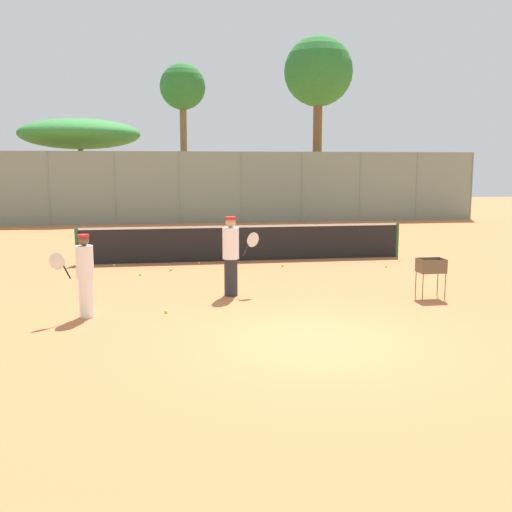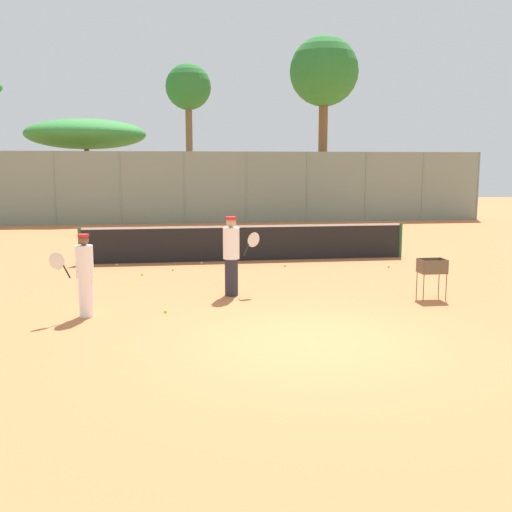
% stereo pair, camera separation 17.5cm
% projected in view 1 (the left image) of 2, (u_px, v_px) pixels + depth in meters
% --- Properties ---
extents(ground_plane, '(80.00, 80.00, 0.00)m').
position_uv_depth(ground_plane, '(314.00, 342.00, 9.83)').
color(ground_plane, '#C67242').
extents(tennis_net, '(9.83, 0.10, 1.07)m').
position_uv_depth(tennis_net, '(244.00, 242.00, 18.00)').
color(tennis_net, '#26592D').
rests_on(tennis_net, ground_plane).
extents(back_fence, '(27.63, 0.08, 3.50)m').
position_uv_depth(back_fence, '(211.00, 187.00, 29.39)').
color(back_fence, gray).
rests_on(back_fence, ground_plane).
extents(tree_0, '(2.47, 2.47, 8.28)m').
position_uv_depth(tree_0, '(183.00, 91.00, 32.44)').
color(tree_0, brown).
rests_on(tree_0, ground_plane).
extents(tree_1, '(3.68, 3.68, 9.63)m').
position_uv_depth(tree_1, '(318.00, 74.00, 31.99)').
color(tree_1, brown).
rests_on(tree_1, ground_plane).
extents(tree_3, '(6.26, 6.26, 5.22)m').
position_uv_depth(tree_3, '(80.00, 134.00, 31.39)').
color(tree_3, brown).
rests_on(tree_3, ground_plane).
extents(player_white_outfit, '(0.89, 0.41, 1.76)m').
position_uv_depth(player_white_outfit, '(231.00, 255.00, 13.15)').
color(player_white_outfit, '#26262D').
rests_on(player_white_outfit, ground_plane).
extents(player_red_cap, '(0.80, 0.51, 1.59)m').
position_uv_depth(player_red_cap, '(85.00, 274.00, 11.29)').
color(player_red_cap, white).
rests_on(player_red_cap, ground_plane).
extents(ball_cart, '(0.56, 0.41, 0.87)m').
position_uv_depth(ball_cart, '(430.00, 269.00, 12.92)').
color(ball_cart, brown).
rests_on(ball_cart, ground_plane).
extents(tennis_ball_0, '(0.07, 0.07, 0.07)m').
position_uv_depth(tennis_ball_0, '(166.00, 311.00, 11.72)').
color(tennis_ball_0, '#D1E54C').
rests_on(tennis_ball_0, ground_plane).
extents(tennis_ball_1, '(0.07, 0.07, 0.07)m').
position_uv_depth(tennis_ball_1, '(171.00, 270.00, 16.35)').
color(tennis_ball_1, '#D1E54C').
rests_on(tennis_ball_1, ground_plane).
extents(tennis_ball_2, '(0.07, 0.07, 0.07)m').
position_uv_depth(tennis_ball_2, '(114.00, 265.00, 17.07)').
color(tennis_ball_2, '#D1E54C').
rests_on(tennis_ball_2, ground_plane).
extents(tennis_ball_3, '(0.07, 0.07, 0.07)m').
position_uv_depth(tennis_ball_3, '(283.00, 265.00, 17.05)').
color(tennis_ball_3, '#D1E54C').
rests_on(tennis_ball_3, ground_plane).
extents(tennis_ball_4, '(0.07, 0.07, 0.07)m').
position_uv_depth(tennis_ball_4, '(199.00, 263.00, 17.45)').
color(tennis_ball_4, '#D1E54C').
rests_on(tennis_ball_4, ground_plane).
extents(tennis_ball_5, '(0.07, 0.07, 0.07)m').
position_uv_depth(tennis_ball_5, '(140.00, 274.00, 15.65)').
color(tennis_ball_5, '#D1E54C').
rests_on(tennis_ball_5, ground_plane).
extents(tennis_ball_6, '(0.07, 0.07, 0.07)m').
position_uv_depth(tennis_ball_6, '(386.00, 266.00, 16.91)').
color(tennis_ball_6, '#D1E54C').
rests_on(tennis_ball_6, ground_plane).
extents(parked_car, '(4.20, 1.70, 1.60)m').
position_uv_depth(parked_car, '(227.00, 206.00, 31.96)').
color(parked_car, '#B2B7BC').
rests_on(parked_car, ground_plane).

